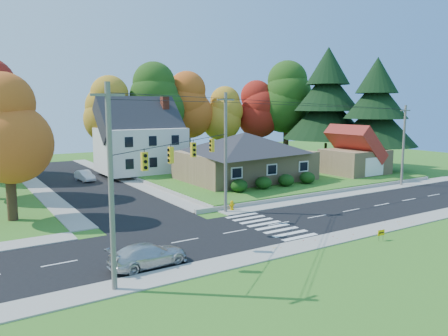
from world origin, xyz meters
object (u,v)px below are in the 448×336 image
object	(u,v)px
ranch_house	(245,155)
white_car	(85,176)
fire_hydrant	(232,206)
silver_sedan	(148,255)

from	to	relation	value
ranch_house	white_car	world-z (taller)	ranch_house
ranch_house	white_car	xyz separation A→B (m)	(-15.42, 11.29, -2.63)
white_car	fire_hydrant	world-z (taller)	white_car
silver_sedan	fire_hydrant	bearing A→B (deg)	-56.79
silver_sedan	ranch_house	bearing A→B (deg)	-50.24
ranch_house	fire_hydrant	size ratio (longest dim) A/B	16.21
ranch_house	silver_sedan	xyz separation A→B (m)	(-19.86, -19.09, -2.59)
ranch_house	silver_sedan	bearing A→B (deg)	-136.14
silver_sedan	fire_hydrant	size ratio (longest dim) A/B	4.99
silver_sedan	white_car	xyz separation A→B (m)	(4.45, 30.38, -0.04)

